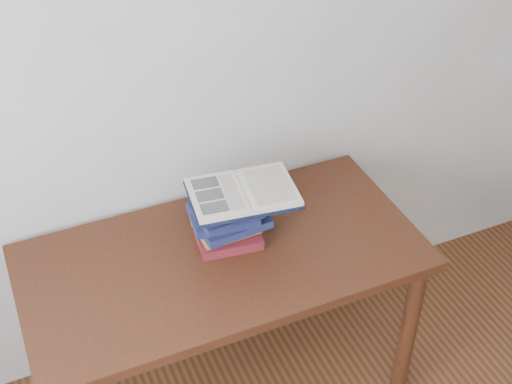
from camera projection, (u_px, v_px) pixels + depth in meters
name	position (u px, v px, depth m)	size (l,w,h in m)	color
desk	(223.00, 275.00, 2.46)	(1.35, 0.67, 0.72)	#462211
book_stack	(228.00, 219.00, 2.40)	(0.27, 0.20, 0.18)	maroon
open_book	(243.00, 193.00, 2.34)	(0.38, 0.29, 0.03)	black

